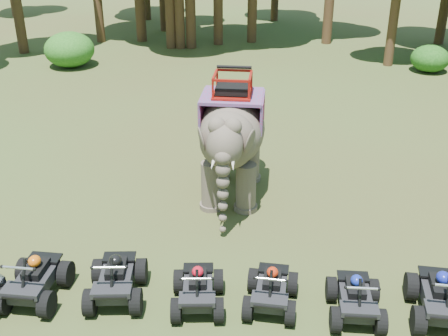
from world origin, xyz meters
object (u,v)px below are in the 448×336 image
(elephant, at_px, (232,135))
(atv_2, at_px, (198,284))
(atv_4, at_px, (356,294))
(atv_1, at_px, (115,274))
(atv_0, at_px, (33,275))
(atv_3, at_px, (272,285))
(atv_5, at_px, (442,293))

(elephant, height_order, atv_2, elephant)
(atv_4, bearing_deg, atv_1, 178.00)
(atv_0, height_order, atv_2, atv_0)
(atv_0, height_order, atv_3, atv_0)
(atv_0, relative_size, atv_2, 1.10)
(atv_0, height_order, atv_1, atv_1)
(atv_2, xyz_separation_m, atv_4, (3.51, -0.05, 0.01))
(atv_5, bearing_deg, atv_0, -174.97)
(atv_4, bearing_deg, atv_2, 179.24)
(atv_1, height_order, atv_3, atv_1)
(atv_4, distance_m, atv_5, 1.85)
(atv_0, xyz_separation_m, atv_1, (1.86, 0.17, 0.00))
(atv_2, xyz_separation_m, atv_3, (1.65, 0.11, -0.00))
(atv_0, bearing_deg, atv_5, 2.97)
(atv_0, distance_m, atv_1, 1.87)
(elephant, bearing_deg, atv_1, -112.11)
(atv_0, relative_size, atv_1, 1.00)
(atv_5, bearing_deg, atv_1, -176.22)
(atv_4, xyz_separation_m, atv_5, (1.85, 0.08, 0.08))
(atv_0, bearing_deg, elephant, 55.00)
(atv_1, xyz_separation_m, atv_3, (3.57, -0.03, -0.06))
(atv_5, bearing_deg, atv_3, -176.59)
(elephant, xyz_separation_m, atv_2, (-0.40, -5.40, -1.37))
(elephant, xyz_separation_m, atv_4, (3.11, -5.45, -1.36))
(atv_4, height_order, atv_5, atv_5)
(atv_1, xyz_separation_m, atv_2, (1.91, -0.15, -0.06))
(elephant, bearing_deg, atv_4, -58.63)
(atv_1, distance_m, atv_4, 5.42)
(atv_2, bearing_deg, elephant, 80.26)
(atv_0, bearing_deg, atv_3, 4.07)
(atv_0, relative_size, atv_5, 0.96)
(atv_1, relative_size, atv_3, 1.10)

